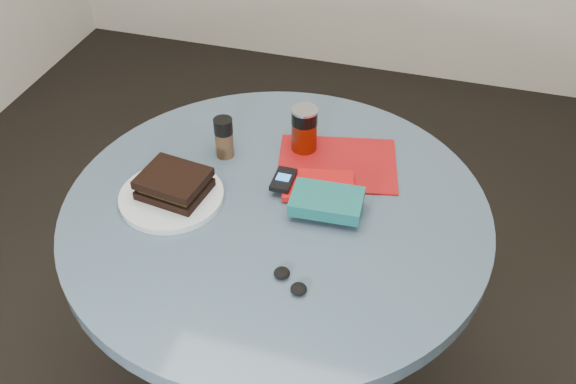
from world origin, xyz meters
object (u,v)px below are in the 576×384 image
(sandwich, at_px, (174,184))
(red_book, at_px, (318,186))
(table, at_px, (277,254))
(soda_can, at_px, (304,130))
(headphones, at_px, (290,281))
(novel, at_px, (327,201))
(plate, at_px, (172,197))
(pepper_grinder, at_px, (224,137))
(mp3_player, at_px, (283,180))
(magazine, at_px, (337,164))

(sandwich, distance_m, red_book, 0.34)
(table, bearing_deg, soda_can, 88.61)
(table, bearing_deg, headphones, -65.76)
(red_book, xyz_separation_m, novel, (0.04, -0.07, 0.02))
(soda_can, height_order, novel, soda_can)
(plate, xyz_separation_m, pepper_grinder, (0.06, 0.20, 0.05))
(soda_can, distance_m, headphones, 0.46)
(plate, height_order, pepper_grinder, pepper_grinder)
(red_book, distance_m, headphones, 0.31)
(soda_can, xyz_separation_m, mp3_player, (-0.01, -0.16, -0.04))
(plate, height_order, red_book, red_book)
(sandwich, height_order, soda_can, soda_can)
(soda_can, height_order, headphones, soda_can)
(novel, bearing_deg, red_book, 113.88)
(pepper_grinder, bearing_deg, magazine, 8.49)
(novel, distance_m, headphones, 0.23)
(sandwich, bearing_deg, pepper_grinder, 73.84)
(plate, distance_m, novel, 0.37)
(novel, bearing_deg, pepper_grinder, 151.69)
(headphones, bearing_deg, red_book, 93.44)
(plate, relative_size, red_book, 1.46)
(magazine, xyz_separation_m, headphones, (-0.00, -0.41, 0.01))
(magazine, height_order, mp3_player, mp3_player)
(sandwich, relative_size, pepper_grinder, 1.51)
(soda_can, bearing_deg, red_book, -62.60)
(plate, distance_m, magazine, 0.42)
(mp3_player, bearing_deg, magazine, 50.53)
(novel, xyz_separation_m, mp3_player, (-0.12, 0.06, -0.01))
(pepper_grinder, xyz_separation_m, magazine, (0.28, 0.04, -0.05))
(sandwich, distance_m, mp3_player, 0.26)
(mp3_player, bearing_deg, headphones, -70.74)
(red_book, relative_size, headphones, 1.81)
(table, height_order, sandwich, sandwich)
(magazine, height_order, headphones, headphones)
(sandwich, relative_size, red_book, 0.98)
(sandwich, xyz_separation_m, pepper_grinder, (0.05, 0.19, 0.01))
(mp3_player, xyz_separation_m, headphones, (0.10, -0.29, -0.02))
(sandwich, height_order, mp3_player, sandwich)
(magazine, relative_size, mp3_player, 3.55)
(pepper_grinder, bearing_deg, table, -39.57)
(headphones, bearing_deg, soda_can, 101.77)
(mp3_player, relative_size, headphones, 0.90)
(plate, xyz_separation_m, red_book, (0.32, 0.13, 0.00))
(soda_can, relative_size, red_book, 0.74)
(sandwich, relative_size, magazine, 0.56)
(magazine, height_order, red_book, red_book)
(magazine, bearing_deg, soda_can, 147.30)
(table, xyz_separation_m, sandwich, (-0.24, -0.04, 0.21))
(sandwich, distance_m, novel, 0.36)
(sandwich, bearing_deg, red_book, 20.90)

